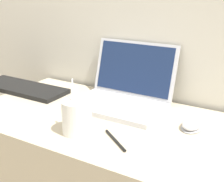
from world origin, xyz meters
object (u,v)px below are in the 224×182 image
Objects in this scene: pen at (115,140)px; laptop at (124,92)px; drink_cup at (77,116)px; external_keyboard at (23,88)px; computer_mouse at (192,124)px.

laptop is at bearing 114.03° from pen.
pen is at bearing -65.97° from laptop.
drink_cup is 0.54m from external_keyboard.
laptop reaches higher than drink_cup.
drink_cup is at bearing -175.06° from pen.
pen is at bearing 4.94° from drink_cup.
external_keyboard reaches higher than pen.
computer_mouse is at bearing -13.53° from laptop.
drink_cup is 0.42× the size of external_keyboard.
drink_cup reaches higher than external_keyboard.
external_keyboard is (-0.81, -0.01, -0.01)m from computer_mouse.
computer_mouse is at bearing 0.61° from external_keyboard.
laptop is 2.00× the size of drink_cup.
laptop is 2.99× the size of pen.
laptop is 0.51m from external_keyboard.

